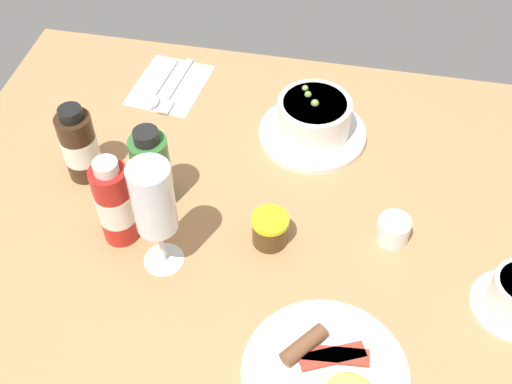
{
  "coord_description": "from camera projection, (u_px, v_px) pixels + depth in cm",
  "views": [
    {
      "loc": [
        -12.33,
        64.29,
        80.12
      ],
      "look_at": [
        0.63,
        -1.22,
        4.18
      ],
      "focal_mm": 44.89,
      "sensor_mm": 36.0,
      "label": 1
    }
  ],
  "objects": [
    {
      "name": "sauce_bottle_brown",
      "position": [
        80.0,
        145.0,
        1.05
      ],
      "size": [
        5.94,
        5.94,
        14.37
      ],
      "color": "#382314",
      "rests_on": "ground_plane"
    },
    {
      "name": "jam_jar",
      "position": [
        270.0,
        229.0,
        0.98
      ],
      "size": [
        5.78,
        5.78,
        5.37
      ],
      "color": "#4D3217",
      "rests_on": "ground_plane"
    },
    {
      "name": "creamer_jug",
      "position": [
        393.0,
        230.0,
        0.99
      ],
      "size": [
        6.04,
        5.06,
        4.94
      ],
      "color": "white",
      "rests_on": "ground_plane"
    },
    {
      "name": "porridge_bowl",
      "position": [
        313.0,
        120.0,
        1.13
      ],
      "size": [
        19.32,
        19.32,
        8.72
      ],
      "color": "white",
      "rests_on": "ground_plane"
    },
    {
      "name": "sauce_bottle_red",
      "position": [
        115.0,
        203.0,
        0.95
      ],
      "size": [
        5.68,
        5.68,
        16.13
      ],
      "color": "#B21E19",
      "rests_on": "ground_plane"
    },
    {
      "name": "breakfast_plate",
      "position": [
        326.0,
        374.0,
        0.84
      ],
      "size": [
        22.28,
        22.28,
        3.7
      ],
      "color": "white",
      "rests_on": "ground_plane"
    },
    {
      "name": "cutlery_setting",
      "position": [
        169.0,
        86.0,
        1.25
      ],
      "size": [
        14.58,
        17.46,
        0.9
      ],
      "color": "white",
      "rests_on": "ground_plane"
    },
    {
      "name": "wine_glass",
      "position": [
        154.0,
        203.0,
        0.87
      ],
      "size": [
        6.17,
        6.17,
        20.23
      ],
      "color": "white",
      "rests_on": "ground_plane"
    },
    {
      "name": "sauce_bottle_green",
      "position": [
        152.0,
        170.0,
        1.0
      ],
      "size": [
        6.13,
        6.13,
        15.37
      ],
      "color": "#337233",
      "rests_on": "ground_plane"
    },
    {
      "name": "ground_plane",
      "position": [
        258.0,
        221.0,
        1.05
      ],
      "size": [
        110.0,
        84.0,
        3.0
      ],
      "primitive_type": "cube",
      "color": "#B27F51"
    }
  ]
}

